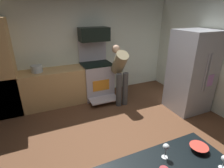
{
  "coord_description": "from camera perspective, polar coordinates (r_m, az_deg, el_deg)",
  "views": [
    {
      "loc": [
        -1.15,
        -2.25,
        2.22
      ],
      "look_at": [
        -0.03,
        0.3,
        1.05
      ],
      "focal_mm": 28.19,
      "sensor_mm": 36.0,
      "label": 1
    }
  ],
  "objects": [
    {
      "name": "stock_pot",
      "position": [
        4.41,
        -23.22,
        4.56
      ],
      "size": [
        0.25,
        0.25,
        0.16
      ],
      "primitive_type": "cylinder",
      "color": "#B3BCBE",
      "rests_on": "lower_cabinet_run"
    },
    {
      "name": "lower_cabinet_run",
      "position": [
        4.59,
        -18.77,
        -1.18
      ],
      "size": [
        2.4,
        0.6,
        0.9
      ],
      "primitive_type": "cube",
      "color": "tan",
      "rests_on": "ground"
    },
    {
      "name": "wine_glass_far",
      "position": [
        1.84,
        17.11,
        -19.16
      ],
      "size": [
        0.06,
        0.06,
        0.16
      ],
      "color": "silver",
      "rests_on": "counter_island"
    },
    {
      "name": "refrigerator",
      "position": [
        4.39,
        24.36,
        3.55
      ],
      "size": [
        0.83,
        0.79,
        1.85
      ],
      "color": "#B2B5C1",
      "rests_on": "ground"
    },
    {
      "name": "cabinet_column",
      "position": [
        4.45,
        -32.58,
        3.9
      ],
      "size": [
        0.6,
        0.6,
        2.1
      ],
      "primitive_type": "cube",
      "color": "tan",
      "rests_on": "ground"
    },
    {
      "name": "person_cook",
      "position": [
        4.28,
        2.66,
        4.16
      ],
      "size": [
        0.31,
        0.6,
        1.45
      ],
      "color": "#444444",
      "rests_on": "ground"
    },
    {
      "name": "ground_plane",
      "position": [
        3.37,
        2.6,
        -18.68
      ],
      "size": [
        5.2,
        4.8,
        0.02
      ],
      "primitive_type": "cube",
      "color": "brown"
    },
    {
      "name": "mixing_bowl_large",
      "position": [
        2.1,
        26.27,
        -18.12
      ],
      "size": [
        0.18,
        0.18,
        0.05
      ],
      "primitive_type": "cone",
      "rotation": [
        3.14,
        0.0,
        0.0
      ],
      "color": "#D13D30",
      "rests_on": "counter_island"
    },
    {
      "name": "wall_back",
      "position": [
        4.82,
        -9.73,
        11.45
      ],
      "size": [
        5.2,
        0.12,
        2.6
      ],
      "primitive_type": "cube",
      "color": "silver",
      "rests_on": "ground"
    },
    {
      "name": "oven_range",
      "position": [
        4.76,
        -4.95,
        1.62
      ],
      "size": [
        0.76,
        1.01,
        1.5
      ],
      "color": "#BCB2BA",
      "rests_on": "ground"
    },
    {
      "name": "microwave",
      "position": [
        4.57,
        -5.86,
        15.75
      ],
      "size": [
        0.74,
        0.38,
        0.33
      ],
      "primitive_type": "cube",
      "color": "black",
      "rests_on": "oven_range"
    }
  ]
}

